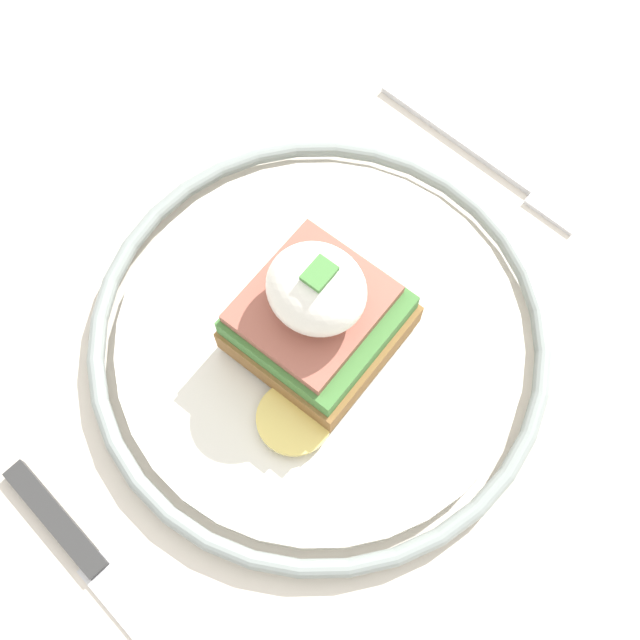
# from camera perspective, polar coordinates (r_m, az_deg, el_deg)

# --- Properties ---
(ground_plane) EXTENTS (6.00, 6.00, 0.00)m
(ground_plane) POSITION_cam_1_polar(r_m,az_deg,el_deg) (1.21, -0.96, -13.52)
(ground_plane) COLOR #B2ADA3
(dining_table) EXTENTS (0.94, 0.74, 0.75)m
(dining_table) POSITION_cam_1_polar(r_m,az_deg,el_deg) (0.60, -1.89, -4.60)
(dining_table) COLOR beige
(dining_table) RESTS_ON ground_plane
(plate) EXTENTS (0.27, 0.27, 0.02)m
(plate) POSITION_cam_1_polar(r_m,az_deg,el_deg) (0.46, 0.00, -1.27)
(plate) COLOR silver
(plate) RESTS_ON dining_table
(sandwich) EXTENTS (0.11, 0.08, 0.08)m
(sandwich) POSITION_cam_1_polar(r_m,az_deg,el_deg) (0.43, -0.22, 0.44)
(sandwich) COLOR olive
(sandwich) RESTS_ON plate
(fork) EXTENTS (0.02, 0.16, 0.00)m
(fork) POSITION_cam_1_polar(r_m,az_deg,el_deg) (0.53, 12.07, 11.09)
(fork) COLOR silver
(fork) RESTS_ON dining_table
(knife) EXTENTS (0.04, 0.17, 0.01)m
(knife) POSITION_cam_1_polar(r_m,az_deg,el_deg) (0.45, -15.62, -16.56)
(knife) COLOR #2D2D2D
(knife) RESTS_ON dining_table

